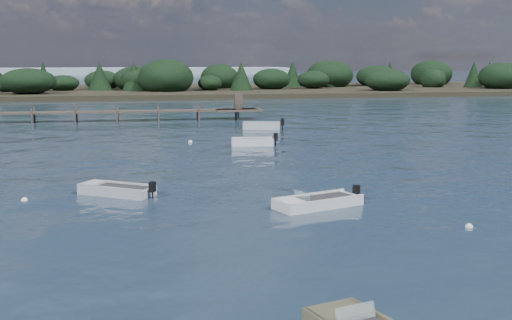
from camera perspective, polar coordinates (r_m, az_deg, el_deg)
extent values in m
plane|color=#152231|center=(81.61, -5.63, 4.40)|extent=(400.00, 400.00, 0.00)
cube|color=#A3A8AB|center=(60.35, 0.50, 2.87)|extent=(3.66, 2.18, 0.80)
cube|color=#A3A8AB|center=(60.39, -0.74, 3.32)|extent=(1.10, 1.40, 0.16)
cube|color=#272629|center=(60.29, 0.76, 3.22)|extent=(2.53, 1.64, 0.14)
cube|color=#A3A8AB|center=(59.69, 0.46, 3.25)|extent=(3.35, 0.98, 0.16)
cube|color=#A3A8AB|center=(60.91, 0.54, 3.37)|extent=(3.35, 0.98, 0.16)
cube|color=black|center=(60.19, 2.37, 3.43)|extent=(0.41, 0.46, 0.63)
cylinder|color=black|center=(60.25, 2.37, 2.91)|extent=(0.14, 0.14, 0.63)
cube|color=silver|center=(29.40, 5.53, -3.99)|extent=(4.37, 2.89, 0.60)
cube|color=silver|center=(28.44, 3.02, -3.69)|extent=(1.41, 1.64, 0.12)
cube|color=#272629|center=(29.53, 6.05, -3.38)|extent=(3.04, 2.14, 0.10)
cube|color=silver|center=(28.77, 6.39, -3.59)|extent=(3.86, 1.55, 0.12)
cube|color=silver|center=(29.89, 4.72, -3.08)|extent=(3.86, 1.55, 0.12)
cube|color=black|center=(30.66, 8.91, -2.65)|extent=(0.33, 0.36, 0.47)
cylinder|color=black|center=(30.75, 8.89, -3.39)|extent=(0.11, 0.11, 0.47)
cube|color=silver|center=(28.76, 4.10, -3.14)|extent=(0.52, 1.08, 0.36)
cube|color=#A3A8AB|center=(32.53, -12.26, -2.87)|extent=(3.91, 3.26, 0.62)
cube|color=#A3A8AB|center=(33.29, -14.27, -2.03)|extent=(1.46, 1.57, 0.12)
cube|color=#272629|center=(32.30, -11.84, -2.41)|extent=(2.75, 2.36, 0.11)
cube|color=#A3A8AB|center=(31.93, -12.97, -2.45)|extent=(3.18, 2.16, 0.12)
cube|color=#A3A8AB|center=(32.98, -11.61, -2.04)|extent=(3.18, 2.16, 0.12)
cube|color=black|center=(31.29, -9.20, -2.37)|extent=(0.38, 0.39, 0.49)
cylinder|color=black|center=(31.38, -9.18, -3.14)|extent=(0.12, 0.12, 0.49)
cube|color=silver|center=(49.19, -0.34, 1.41)|extent=(3.25, 1.54, 0.74)
cube|color=silver|center=(49.06, -1.73, 1.90)|extent=(0.86, 1.20, 0.15)
cube|color=#272629|center=(49.17, -0.04, 1.82)|extent=(2.23, 1.20, 0.13)
cube|color=silver|center=(48.58, -0.28, 1.83)|extent=(3.15, 0.41, 0.15)
cube|color=silver|center=(49.70, -0.39, 1.99)|extent=(3.15, 0.41, 0.15)
cube|color=black|center=(49.30, 1.76, 2.08)|extent=(0.33, 0.38, 0.58)
cylinder|color=black|center=(49.37, 1.75, 1.50)|extent=(0.11, 0.11, 0.58)
cube|color=#666244|center=(16.60, 7.40, -13.21)|extent=(1.64, 1.39, 0.13)
cube|color=silver|center=(16.01, 8.84, -13.26)|extent=(1.11, 0.47, 0.38)
sphere|color=silver|center=(27.22, 18.41, -5.69)|extent=(0.32, 0.32, 0.32)
sphere|color=silver|center=(32.43, -19.89, -3.41)|extent=(0.32, 0.32, 0.32)
sphere|color=silver|center=(51.50, -5.87, 1.60)|extent=(0.32, 0.32, 0.32)
cube|color=#453C33|center=(70.10, -1.57, 4.48)|extent=(5.00, 3.20, 0.18)
cube|color=#453C33|center=(70.03, -1.58, 5.21)|extent=(0.80, 0.80, 1.60)
cylinder|color=#453C33|center=(69.39, -19.30, 3.42)|extent=(0.20, 0.20, 2.20)
cylinder|color=#453C33|center=(71.07, -19.09, 3.56)|extent=(0.20, 0.20, 2.20)
cylinder|color=#453C33|center=(68.84, -15.79, 3.55)|extent=(0.20, 0.20, 2.20)
cylinder|color=#453C33|center=(70.54, -15.66, 3.68)|extent=(0.20, 0.20, 2.20)
cylinder|color=#453C33|center=(68.56, -12.23, 3.66)|extent=(0.20, 0.20, 2.20)
cylinder|color=#453C33|center=(70.26, -12.19, 3.80)|extent=(0.20, 0.20, 2.20)
cylinder|color=#453C33|center=(68.54, -8.66, 3.77)|extent=(0.20, 0.20, 2.20)
cylinder|color=#453C33|center=(70.24, -8.70, 3.90)|extent=(0.20, 0.20, 2.20)
cylinder|color=#453C33|center=(68.78, -5.10, 3.85)|extent=(0.20, 0.20, 2.20)
cylinder|color=#453C33|center=(70.48, -5.22, 3.98)|extent=(0.20, 0.20, 2.20)
cylinder|color=#453C33|center=(69.29, -1.58, 3.93)|extent=(0.20, 0.20, 2.20)
cylinder|color=#453C33|center=(70.98, -1.78, 4.05)|extent=(0.20, 0.20, 2.20)
cube|color=black|center=(125.28, 4.39, 6.08)|extent=(190.00, 40.00, 1.60)
ellipsoid|color=black|center=(125.16, 4.41, 7.36)|extent=(180.50, 36.00, 4.40)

